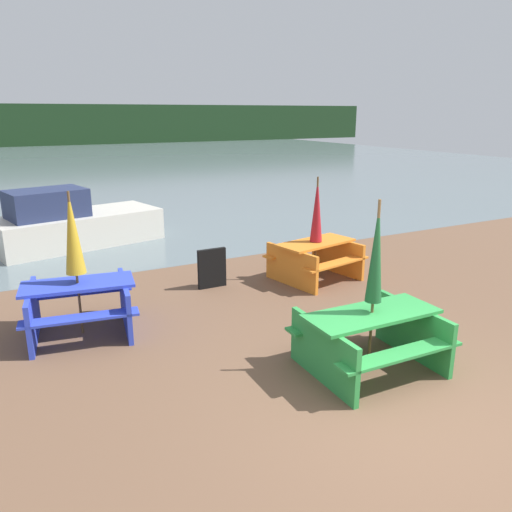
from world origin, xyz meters
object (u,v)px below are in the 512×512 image
umbrella_gold (72,234)px  boat (72,224)px  signboard (212,268)px  picnic_table_green (370,335)px  umbrella_crimson (317,210)px  umbrella_darkgreen (376,253)px  picnic_table_blue (80,303)px  picnic_table_orange (315,257)px

umbrella_gold → boat: umbrella_gold is taller
signboard → umbrella_gold: bearing=-159.1°
picnic_table_green → umbrella_crimson: bearing=66.6°
picnic_table_green → boat: size_ratio=0.42×
signboard → picnic_table_green: bearing=-81.6°
umbrella_darkgreen → signboard: umbrella_darkgreen is taller
picnic_table_green → umbrella_gold: 4.33m
picnic_table_blue → boat: 5.51m
signboard → umbrella_crimson: bearing=-13.9°
picnic_table_blue → signboard: 2.71m
picnic_table_green → picnic_table_blue: picnic_table_blue is taller
signboard → picnic_table_blue: bearing=-159.1°
picnic_table_green → umbrella_gold: bearing=137.3°
umbrella_crimson → umbrella_darkgreen: (-1.43, -3.32, 0.16)m
picnic_table_orange → umbrella_gold: (-4.52, -0.47, 1.07)m
umbrella_crimson → signboard: bearing=166.1°
picnic_table_green → umbrella_crimson: umbrella_crimson is taller
boat → signboard: bearing=-80.8°
picnic_table_orange → boat: 6.28m
umbrella_darkgreen → boat: (-2.37, 8.32, -1.00)m
picnic_table_orange → umbrella_crimson: bearing=63.4°
umbrella_darkgreen → boat: 8.71m
umbrella_crimson → umbrella_gold: bearing=-174.1°
picnic_table_orange → umbrella_darkgreen: bearing=-113.4°
picnic_table_green → umbrella_crimson: (1.43, 3.32, 0.92)m
umbrella_darkgreen → boat: bearing=105.9°
picnic_table_blue → umbrella_darkgreen: umbrella_darkgreen is taller
picnic_table_blue → umbrella_crimson: size_ratio=0.88×
boat → umbrella_crimson: bearing=-65.4°
umbrella_crimson → boat: bearing=127.3°
picnic_table_orange → boat: bearing=127.3°
picnic_table_orange → signboard: size_ratio=2.39×
umbrella_darkgreen → boat: umbrella_darkgreen is taller
boat → umbrella_gold: bearing=-110.2°
picnic_table_orange → boat: (-3.81, 5.00, 0.08)m
signboard → picnic_table_orange: bearing=-13.9°
picnic_table_blue → boat: size_ratio=0.43×
picnic_table_green → umbrella_darkgreen: bearing=180.0°
picnic_table_green → umbrella_darkgreen: size_ratio=0.80×
umbrella_gold → signboard: 2.94m
boat → umbrella_darkgreen: bearing=-86.8°
picnic_table_orange → picnic_table_green: bearing=-113.4°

